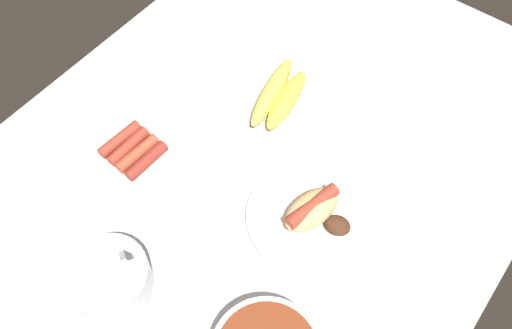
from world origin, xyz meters
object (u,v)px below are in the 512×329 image
at_px(banana_bunch, 278,95).
at_px(plate_hotdog_assembled, 312,214).
at_px(bowl_coleslaw, 109,278).
at_px(plate_sausages, 134,153).

distance_m(banana_bunch, plate_hotdog_assembled, 0.27).
distance_m(banana_bunch, bowl_coleslaw, 0.47).
xyz_separation_m(bowl_coleslaw, plate_sausages, (0.20, 0.15, -0.03)).
bearing_deg(bowl_coleslaw, plate_hotdog_assembled, -32.09).
xyz_separation_m(plate_sausages, plate_hotdog_assembled, (0.09, -0.33, 0.01)).
distance_m(plate_sausages, plate_hotdog_assembled, 0.35).
height_order(banana_bunch, plate_sausages, banana_bunch).
relative_size(banana_bunch, plate_hotdog_assembled, 0.84).
bearing_deg(banana_bunch, bowl_coleslaw, -178.18).
bearing_deg(plate_sausages, plate_hotdog_assembled, -74.57).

